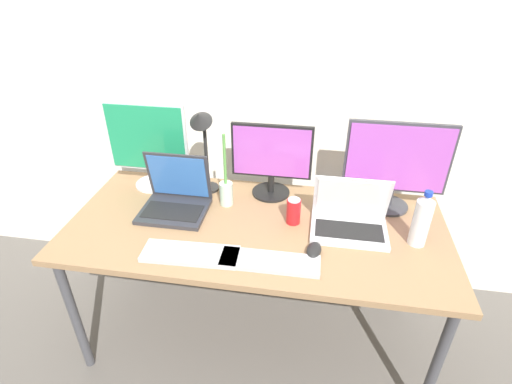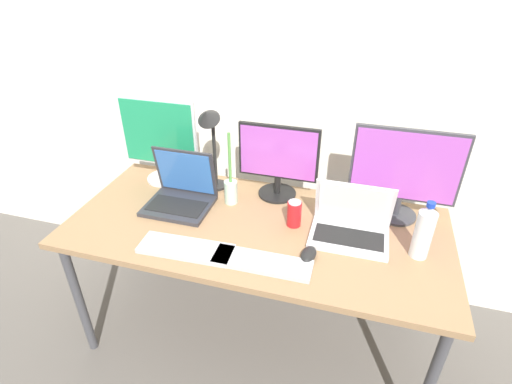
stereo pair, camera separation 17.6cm
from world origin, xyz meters
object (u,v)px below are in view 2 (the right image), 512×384
object	(u,v)px
monitor_center	(278,159)
desk_lamp	(210,133)
bamboo_vase	(231,189)
monitor_right	(405,171)
keyboard_main	(186,249)
work_desk	(256,235)
mouse_by_keyboard	(309,254)
water_bottle	(424,232)
monitor_left	(159,138)
laptop_secondary	(351,224)
laptop_silver	(181,193)
soda_can_near_keyboard	(294,214)
keyboard_aux	(262,263)

from	to	relation	value
monitor_center	desk_lamp	distance (m)	0.36
bamboo_vase	monitor_right	bearing A→B (deg)	7.71
desk_lamp	keyboard_main	bearing A→B (deg)	-82.12
work_desk	mouse_by_keyboard	xyz separation A→B (m)	(0.27, -0.16, 0.08)
keyboard_main	water_bottle	world-z (taller)	water_bottle
monitor_left	bamboo_vase	xyz separation A→B (m)	(0.43, -0.12, -0.17)
mouse_by_keyboard	desk_lamp	distance (m)	0.76
monitor_left	keyboard_main	distance (m)	0.69
monitor_center	mouse_by_keyboard	distance (m)	0.54
water_bottle	desk_lamp	distance (m)	1.06
monitor_left	laptop_secondary	size ratio (longest dim) A/B	1.36
laptop_silver	bamboo_vase	bearing A→B (deg)	18.89
monitor_right	keyboard_main	size ratio (longest dim) A/B	1.19
work_desk	monitor_center	bearing A→B (deg)	84.02
laptop_secondary	work_desk	bearing A→B (deg)	-173.78
monitor_center	keyboard_main	bearing A→B (deg)	-115.74
laptop_silver	soda_can_near_keyboard	size ratio (longest dim) A/B	2.50
bamboo_vase	desk_lamp	xyz separation A→B (m)	(-0.13, 0.08, 0.25)
mouse_by_keyboard	soda_can_near_keyboard	size ratio (longest dim) A/B	0.83
keyboard_main	keyboard_aux	xyz separation A→B (m)	(0.33, 0.01, 0.00)
keyboard_aux	water_bottle	size ratio (longest dim) A/B	1.54
keyboard_main	keyboard_aux	world-z (taller)	same
laptop_secondary	soda_can_near_keyboard	bearing A→B (deg)	178.77
keyboard_aux	mouse_by_keyboard	distance (m)	0.20
keyboard_aux	bamboo_vase	distance (m)	0.50
monitor_left	bamboo_vase	distance (m)	0.48
work_desk	laptop_secondary	world-z (taller)	laptop_secondary
monitor_center	keyboard_main	xyz separation A→B (m)	(-0.26, -0.55, -0.19)
desk_lamp	mouse_by_keyboard	bearing A→B (deg)	-34.62
laptop_silver	work_desk	bearing A→B (deg)	-10.23
laptop_silver	water_bottle	world-z (taller)	laptop_silver
keyboard_main	water_bottle	bearing A→B (deg)	12.03
work_desk	soda_can_near_keyboard	size ratio (longest dim) A/B	13.89
mouse_by_keyboard	laptop_secondary	bearing A→B (deg)	61.63
laptop_silver	soda_can_near_keyboard	bearing A→B (deg)	-2.21
monitor_center	soda_can_near_keyboard	xyz separation A→B (m)	(0.14, -0.24, -0.14)
monitor_right	keyboard_aux	xyz separation A→B (m)	(-0.52, -0.51, -0.23)
work_desk	mouse_by_keyboard	bearing A→B (deg)	-30.54
soda_can_near_keyboard	desk_lamp	xyz separation A→B (m)	(-0.47, 0.18, 0.26)
keyboard_main	mouse_by_keyboard	distance (m)	0.52
keyboard_aux	bamboo_vase	world-z (taller)	bamboo_vase
bamboo_vase	desk_lamp	bearing A→B (deg)	147.04
work_desk	monitor_right	distance (m)	0.74
laptop_silver	laptop_secondary	size ratio (longest dim) A/B	0.93
monitor_center	bamboo_vase	distance (m)	0.28
monitor_center	laptop_secondary	bearing A→B (deg)	-31.92
laptop_silver	bamboo_vase	xyz separation A→B (m)	(0.23, 0.08, 0.01)
laptop_silver	mouse_by_keyboard	xyz separation A→B (m)	(0.68, -0.23, -0.04)
keyboard_main	bamboo_vase	world-z (taller)	bamboo_vase
work_desk	soda_can_near_keyboard	xyz separation A→B (m)	(0.17, 0.05, 0.12)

